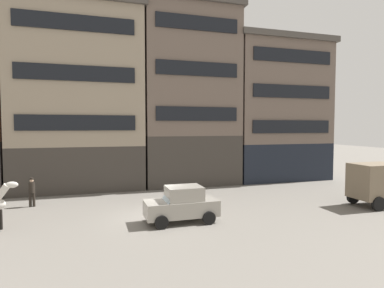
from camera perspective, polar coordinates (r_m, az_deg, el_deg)
name	(u,v)px	position (r m, az deg, el deg)	size (l,w,h in m)	color
ground_plane	(153,217)	(17.53, -7.08, -12.99)	(120.00, 120.00, 0.00)	slate
building_center_left	(80,98)	(27.12, -19.64, 7.93)	(10.09, 7.07, 14.35)	#38332D
building_center_right	(186,96)	(28.11, -1.03, 8.75)	(8.39, 7.07, 15.14)	#38332D
building_far_right	(272,110)	(31.38, 14.29, 6.03)	(9.40, 7.07, 12.92)	black
delivery_truck_near	(383,183)	(22.76, 31.37, -6.01)	(4.37, 2.17, 2.62)	#333847
sedan_light	(182,204)	(16.33, -1.85, -10.86)	(3.73, 1.92, 1.83)	gray
pedestrian_officer	(32,191)	(21.61, -27.04, -7.55)	(0.40, 0.40, 1.79)	black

